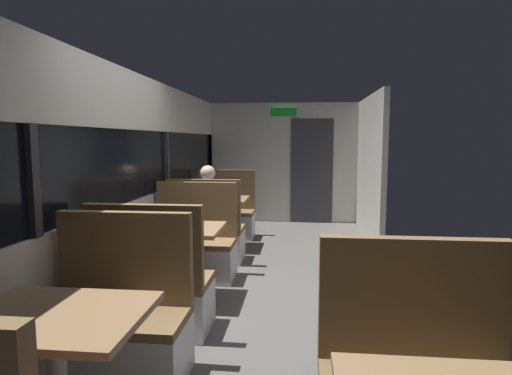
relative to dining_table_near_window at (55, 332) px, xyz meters
name	(u,v)px	position (x,y,z in m)	size (l,w,h in m)	color
ground_plane	(266,303)	(0.89, 2.09, -0.65)	(3.30, 9.20, 0.02)	#514F4C
carriage_window_panel_left	(121,189)	(-0.56, 2.09, 0.47)	(0.09, 8.48, 2.30)	beige
carriage_end_bulkhead	(286,164)	(0.95, 6.28, 0.50)	(2.90, 0.11, 2.30)	beige
carriage_aisle_panel_right	(370,167)	(2.34, 5.09, 0.51)	(0.08, 2.40, 2.30)	beige
dining_table_near_window	(55,332)	(0.00, 0.00, 0.00)	(0.90, 0.70, 0.74)	#9E9EA3
bench_near_window_facing_entry	(117,329)	(0.00, 0.70, -0.31)	(0.95, 0.50, 1.10)	silver
dining_table_mid_window	(176,237)	(0.00, 2.08, 0.00)	(0.90, 0.70, 0.74)	#9E9EA3
bench_mid_window_facing_end	(152,293)	(0.00, 1.38, -0.31)	(0.95, 0.50, 1.10)	silver
bench_mid_window_facing_entry	(194,250)	(0.00, 2.78, -0.31)	(0.95, 0.50, 1.10)	silver
dining_table_far_window	(217,205)	(0.00, 4.16, 0.00)	(0.90, 0.70, 0.74)	#9E9EA3
bench_far_window_facing_end	(207,236)	(0.00, 3.46, -0.31)	(0.95, 0.50, 1.10)	silver
bench_far_window_facing_entry	(225,217)	(0.00, 4.86, -0.31)	(0.95, 0.50, 1.10)	silver
seated_passenger	(208,220)	(0.00, 3.53, -0.10)	(0.47, 0.55, 1.26)	#26262D
coffee_cup_primary	(210,195)	(-0.12, 4.21, 0.15)	(0.07, 0.07, 0.09)	white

